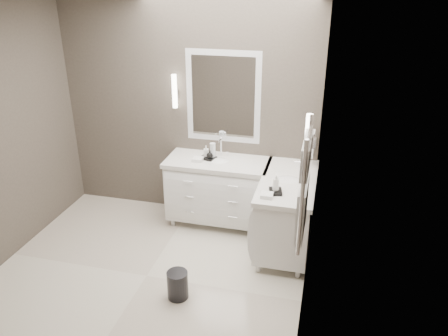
% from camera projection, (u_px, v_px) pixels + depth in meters
% --- Properties ---
extents(floor, '(3.20, 3.00, 0.01)m').
position_uv_depth(floor, '(147.00, 276.00, 4.55)').
color(floor, silver).
rests_on(floor, ground).
extents(wall_back, '(3.20, 0.01, 2.70)m').
position_uv_depth(wall_back, '(188.00, 111.00, 5.33)').
color(wall_back, '#4C443C').
rests_on(wall_back, floor).
extents(wall_front, '(3.20, 0.01, 2.70)m').
position_uv_depth(wall_front, '(33.00, 248.00, 2.66)').
color(wall_front, '#4C443C').
rests_on(wall_front, floor).
extents(wall_right, '(0.01, 3.00, 2.70)m').
position_uv_depth(wall_right, '(314.00, 174.00, 3.64)').
color(wall_right, '#4C443C').
rests_on(wall_right, floor).
extents(vanity_back, '(1.24, 0.59, 0.97)m').
position_uv_depth(vanity_back, '(218.00, 188.00, 5.34)').
color(vanity_back, white).
rests_on(vanity_back, floor).
extents(vanity_right, '(0.59, 1.24, 0.97)m').
position_uv_depth(vanity_right, '(286.00, 209.00, 4.86)').
color(vanity_right, white).
rests_on(vanity_right, floor).
extents(mirror_back, '(0.90, 0.02, 1.10)m').
position_uv_depth(mirror_back, '(223.00, 97.00, 5.13)').
color(mirror_back, white).
rests_on(mirror_back, wall_back).
extents(mirror_right, '(0.02, 0.90, 1.10)m').
position_uv_depth(mirror_right, '(318.00, 122.00, 4.27)').
color(mirror_right, white).
rests_on(mirror_right, wall_right).
extents(sconce_back, '(0.06, 0.06, 0.40)m').
position_uv_depth(sconce_back, '(175.00, 92.00, 5.19)').
color(sconce_back, white).
rests_on(sconce_back, wall_back).
extents(sconce_right, '(0.06, 0.06, 0.40)m').
position_uv_depth(sconce_right, '(308.00, 137.00, 3.76)').
color(sconce_right, white).
rests_on(sconce_right, wall_right).
extents(towel_bar_corner, '(0.03, 0.22, 0.30)m').
position_uv_depth(towel_bar_corner, '(313.00, 143.00, 4.96)').
color(towel_bar_corner, white).
rests_on(towel_bar_corner, wall_right).
extents(towel_ladder, '(0.06, 0.58, 0.90)m').
position_uv_depth(towel_ladder, '(304.00, 190.00, 3.28)').
color(towel_ladder, white).
rests_on(towel_ladder, wall_right).
extents(waste_bin, '(0.24, 0.24, 0.28)m').
position_uv_depth(waste_bin, '(178.00, 285.00, 4.20)').
color(waste_bin, black).
rests_on(waste_bin, floor).
extents(amenity_tray_back, '(0.21, 0.18, 0.03)m').
position_uv_depth(amenity_tray_back, '(208.00, 158.00, 5.22)').
color(amenity_tray_back, black).
rests_on(amenity_tray_back, vanity_back).
extents(amenity_tray_right, '(0.16, 0.19, 0.03)m').
position_uv_depth(amenity_tray_right, '(275.00, 191.00, 4.42)').
color(amenity_tray_right, black).
rests_on(amenity_tray_right, vanity_right).
extents(water_bottle, '(0.08, 0.08, 0.19)m').
position_uv_depth(water_bottle, '(213.00, 151.00, 5.20)').
color(water_bottle, silver).
rests_on(water_bottle, vanity_back).
extents(soap_bottle_a, '(0.07, 0.07, 0.13)m').
position_uv_depth(soap_bottle_a, '(206.00, 151.00, 5.22)').
color(soap_bottle_a, white).
rests_on(soap_bottle_a, amenity_tray_back).
extents(soap_bottle_b, '(0.09, 0.09, 0.10)m').
position_uv_depth(soap_bottle_b, '(210.00, 154.00, 5.17)').
color(soap_bottle_b, black).
rests_on(soap_bottle_b, amenity_tray_back).
extents(soap_bottle_c, '(0.07, 0.07, 0.18)m').
position_uv_depth(soap_bottle_c, '(276.00, 182.00, 4.38)').
color(soap_bottle_c, white).
rests_on(soap_bottle_c, amenity_tray_right).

